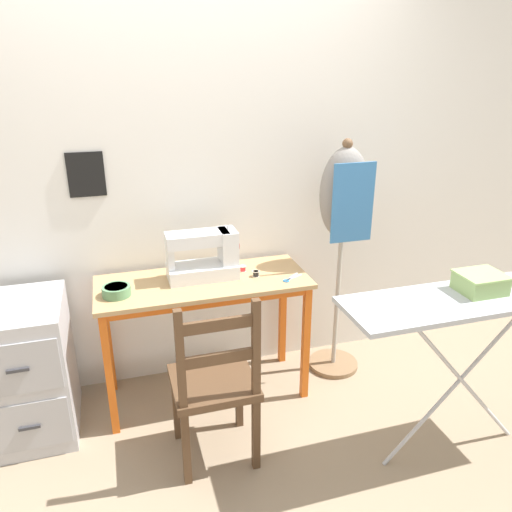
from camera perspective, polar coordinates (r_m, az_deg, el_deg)
ground_plane at (r=2.98m, az=-4.56°, el=-17.84°), size 14.00×14.00×0.00m
wall_back at (r=2.91m, az=-7.64°, el=9.16°), size 10.00×0.06×2.55m
sewing_table at (r=2.82m, az=-5.94°, el=-4.74°), size 1.18×0.48×0.75m
sewing_machine at (r=2.78m, az=-5.76°, el=-0.04°), size 0.40×0.19×0.29m
fabric_bowl at (r=2.69m, az=-15.66°, el=-3.83°), size 0.15×0.15×0.05m
scissors at (r=2.79m, az=3.87°, el=-2.63°), size 0.13×0.11×0.01m
thread_spool_near_machine at (r=2.88m, az=-1.52°, el=-1.45°), size 0.04×0.04×0.03m
thread_spool_mid_table at (r=2.81m, az=-0.01°, el=-2.04°), size 0.04×0.04×0.03m
wooden_chair at (r=2.48m, az=-4.76°, el=-14.40°), size 0.40×0.38×0.92m
filing_cabinet at (r=2.93m, az=-24.38°, el=-11.67°), size 0.41×0.54×0.75m
dress_form at (r=2.97m, az=9.96°, el=5.14°), size 0.32×0.32×1.48m
ironing_board at (r=2.51m, az=23.65°, el=-5.10°), size 1.27×0.35×0.89m
storage_box at (r=2.52m, az=24.27°, el=-2.78°), size 0.21×0.18×0.09m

